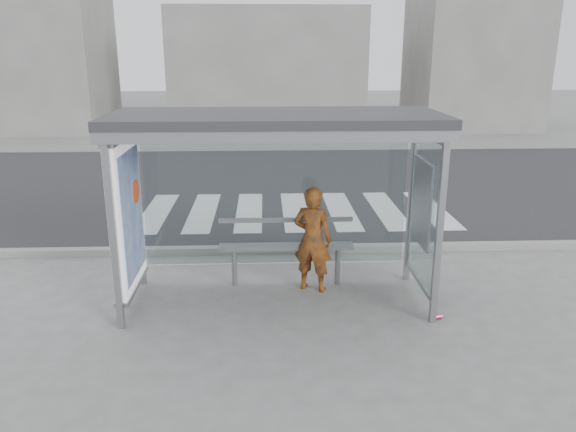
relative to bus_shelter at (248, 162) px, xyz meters
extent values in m
plane|color=slate|center=(0.37, -0.06, -1.98)|extent=(80.00, 80.00, 0.00)
cube|color=#252527|center=(0.37, 6.94, -1.98)|extent=(30.00, 10.00, 0.01)
cube|color=gray|center=(0.37, 1.89, -1.92)|extent=(30.00, 0.18, 0.12)
cube|color=silver|center=(-2.13, 4.44, -1.98)|extent=(0.55, 3.00, 0.00)
cube|color=silver|center=(-1.13, 4.44, -1.98)|extent=(0.55, 3.00, 0.00)
cube|color=silver|center=(-0.13, 4.44, -1.98)|extent=(0.55, 3.00, 0.00)
cube|color=silver|center=(0.87, 4.44, -1.98)|extent=(0.55, 3.00, 0.00)
cube|color=silver|center=(1.87, 4.44, -1.98)|extent=(0.55, 3.00, 0.00)
cube|color=silver|center=(2.87, 4.44, -1.98)|extent=(0.55, 3.00, 0.00)
cube|color=silver|center=(3.87, 4.44, -1.98)|extent=(0.55, 3.00, 0.00)
cube|color=gray|center=(-1.63, -0.76, -0.73)|extent=(0.08, 0.08, 2.50)
cube|color=gray|center=(2.37, -0.76, -0.73)|extent=(0.08, 0.08, 2.50)
cube|color=gray|center=(-1.63, 0.64, -0.73)|extent=(0.08, 0.08, 2.50)
cube|color=gray|center=(2.37, 0.64, -0.73)|extent=(0.08, 0.08, 2.50)
cube|color=#2D2D30|center=(0.37, -0.06, 0.58)|extent=(4.25, 1.65, 0.12)
cube|color=gray|center=(0.37, -0.82, 0.47)|extent=(4.25, 0.06, 0.18)
cube|color=white|center=(0.37, 0.64, -0.68)|extent=(3.80, 0.02, 2.00)
cube|color=white|center=(-1.63, -0.06, -0.68)|extent=(0.15, 1.25, 2.00)
cube|color=blue|center=(-1.54, -0.06, -0.68)|extent=(0.01, 1.10, 1.70)
cylinder|color=#FA4B16|center=(-1.53, 0.19, -0.43)|extent=(0.02, 0.32, 0.32)
cube|color=white|center=(2.37, -0.06, -0.68)|extent=(0.03, 1.25, 2.00)
cube|color=beige|center=(2.34, -0.01, -0.58)|extent=(0.03, 0.86, 1.16)
cube|color=slate|center=(-9.63, 17.94, 1.02)|extent=(6.00, 5.00, 6.00)
cube|color=slate|center=(0.37, 17.94, 0.52)|extent=(8.00, 5.00, 5.00)
cube|color=slate|center=(9.37, 17.94, 1.52)|extent=(5.00, 5.00, 7.00)
imported|color=#BF6211|center=(0.89, 0.33, -1.21)|extent=(0.66, 0.55, 1.56)
cube|color=slate|center=(0.52, 0.51, -1.38)|extent=(1.98, 0.24, 0.05)
cylinder|color=slate|center=(-0.25, 0.51, -1.70)|extent=(0.08, 0.08, 0.58)
cylinder|color=slate|center=(1.29, 0.51, -1.70)|extent=(0.08, 0.08, 0.58)
cube|color=slate|center=(0.52, 0.60, -1.00)|extent=(1.98, 0.04, 0.07)
cylinder|color=#DE417B|center=(2.45, -0.70, -1.95)|extent=(0.15, 0.10, 0.07)
camera|label=1|loc=(0.22, -7.27, 1.44)|focal=35.00mm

